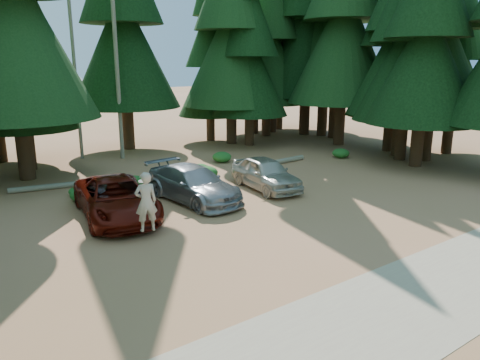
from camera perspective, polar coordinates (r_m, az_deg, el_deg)
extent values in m
plane|color=#A27344|center=(17.06, 2.22, -5.81)|extent=(160.00, 160.00, 0.00)
cube|color=tan|center=(13.04, 20.68, -13.49)|extent=(26.00, 3.50, 0.01)
cylinder|color=slate|center=(29.09, -14.84, 14.22)|extent=(0.24, 0.24, 12.00)
cylinder|color=slate|center=(29.86, -19.44, 11.96)|extent=(0.20, 0.20, 10.00)
imported|color=#5F1108|center=(18.49, -14.86, -2.19)|extent=(3.42, 5.84, 1.53)
imported|color=#989B9F|center=(20.09, -5.72, -0.48)|extent=(2.56, 5.31, 1.49)
imported|color=beige|center=(21.89, 3.15, 0.82)|extent=(2.33, 4.56, 1.49)
imported|color=beige|center=(15.34, -11.39, -2.61)|extent=(0.79, 0.60, 1.97)
cylinder|color=white|center=(15.20, -11.60, -0.12)|extent=(0.36, 0.36, 0.04)
cylinder|color=slate|center=(23.62, -21.91, -0.73)|extent=(3.76, 0.99, 0.27)
cylinder|color=slate|center=(23.69, -7.99, 0.20)|extent=(2.91, 0.29, 0.24)
cylinder|color=slate|center=(27.08, 4.35, 2.16)|extent=(4.49, 0.58, 0.29)
ellipsoid|color=#1F6924|center=(21.15, -18.65, -1.72)|extent=(1.04, 1.04, 0.57)
ellipsoid|color=#1F6924|center=(22.05, -19.23, -1.33)|extent=(0.75, 0.75, 0.41)
ellipsoid|color=#1F6924|center=(22.55, -12.76, -0.27)|extent=(1.10, 1.10, 0.60)
ellipsoid|color=#1F6924|center=(25.08, -4.86, 1.40)|extent=(0.91, 0.91, 0.50)
ellipsoid|color=#1F6924|center=(23.85, -4.12, 0.91)|extent=(1.18, 1.18, 0.65)
ellipsoid|color=#1F6924|center=(27.68, -2.23, 2.81)|extent=(1.12, 1.12, 0.61)
ellipsoid|color=#1F6924|center=(29.58, 12.19, 3.22)|extent=(1.05, 1.05, 0.58)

